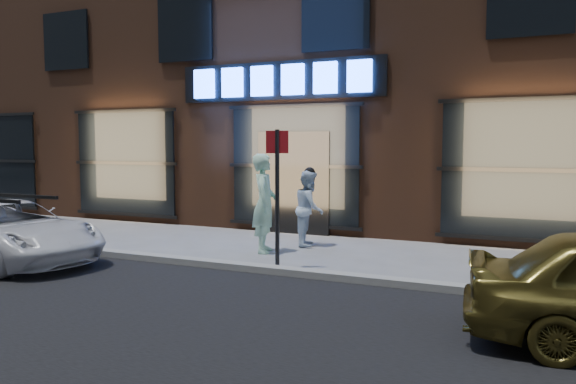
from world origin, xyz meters
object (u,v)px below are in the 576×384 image
(man_bowtie, at_px, (264,203))
(sign_post, at_px, (277,185))
(man_cap, at_px, (310,208))
(white_suv, at_px, (8,231))

(man_bowtie, relative_size, sign_post, 0.82)
(man_cap, bearing_deg, sign_post, 172.08)
(man_cap, distance_m, sign_post, 2.40)
(man_bowtie, height_order, sign_post, sign_post)
(white_suv, xyz_separation_m, sign_post, (4.68, 1.43, 0.87))
(white_suv, height_order, sign_post, sign_post)
(man_bowtie, bearing_deg, sign_post, -165.30)
(white_suv, bearing_deg, man_cap, -39.14)
(man_bowtie, bearing_deg, man_cap, -47.33)
(man_bowtie, distance_m, sign_post, 1.60)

